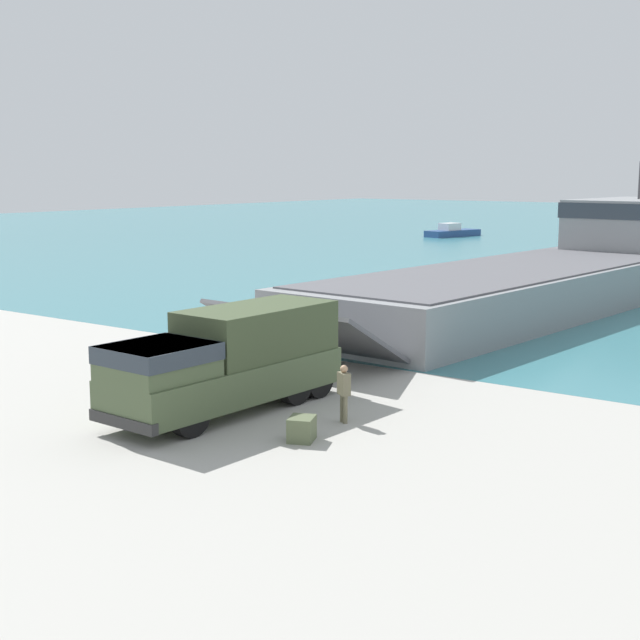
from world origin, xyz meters
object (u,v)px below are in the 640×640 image
landing_craft (572,265)px  military_truck (228,360)px  soldier_on_ramp (344,389)px  cargo_crate (302,429)px  moored_boat_b (452,232)px  mooring_bollard (248,346)px

landing_craft → military_truck: 29.70m
soldier_on_ramp → cargo_crate: (0.10, -2.13, -0.65)m
landing_craft → moored_boat_b: (-29.02, 40.75, -1.42)m
cargo_crate → military_truck: bearing=163.1°
soldier_on_ramp → landing_craft: bearing=37.9°
military_truck → soldier_on_ramp: size_ratio=4.83×
moored_boat_b → soldier_on_ramp: bearing=-50.1°
landing_craft → moored_boat_b: landing_craft is taller
landing_craft → soldier_on_ramp: size_ratio=23.99×
soldier_on_ramp → moored_boat_b: bearing=55.4°
mooring_bollard → cargo_crate: bearing=-41.9°
military_truck → moored_boat_b: (-29.52, 70.44, -1.08)m
military_truck → mooring_bollard: size_ratio=9.44×
landing_craft → moored_boat_b: 50.05m
cargo_crate → landing_craft: bearing=97.6°
moored_boat_b → landing_craft: bearing=-40.1°
landing_craft → mooring_bollard: 23.86m
landing_craft → mooring_bollard: bearing=-95.6°
soldier_on_ramp → moored_boat_b: (-33.03, 69.41, -0.47)m
moored_boat_b → cargo_crate: (33.13, -71.54, -0.17)m
military_truck → landing_craft: bearing=-176.5°
moored_boat_b → cargo_crate: bearing=-50.7°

